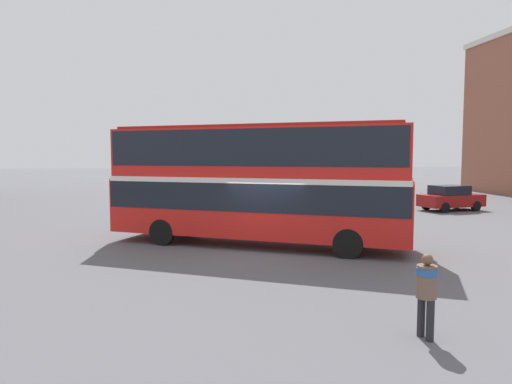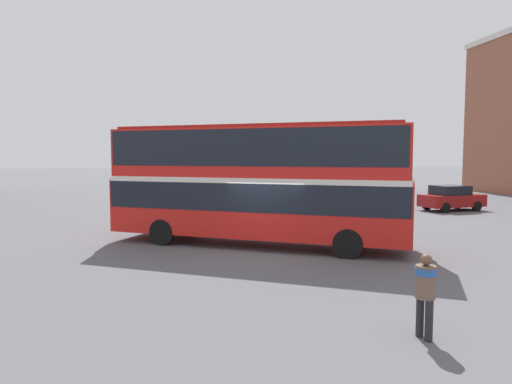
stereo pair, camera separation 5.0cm
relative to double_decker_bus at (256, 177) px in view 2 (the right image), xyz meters
name	(u,v)px [view 2 (the right image)]	position (x,y,z in m)	size (l,w,h in m)	color
ground_plane	(262,251)	(0.04, -1.14, -2.62)	(240.00, 240.00, 0.00)	#5B5B60
double_decker_bus	(256,177)	(0.00, 0.00, 0.00)	(11.26, 7.62, 4.58)	red
pedestrian_foreground	(425,287)	(1.69, -9.40, -1.63)	(0.47, 0.47, 1.61)	#232328
parked_car_kerb_near	(451,198)	(13.93, 9.16, -1.83)	(4.19, 2.47, 1.59)	maroon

